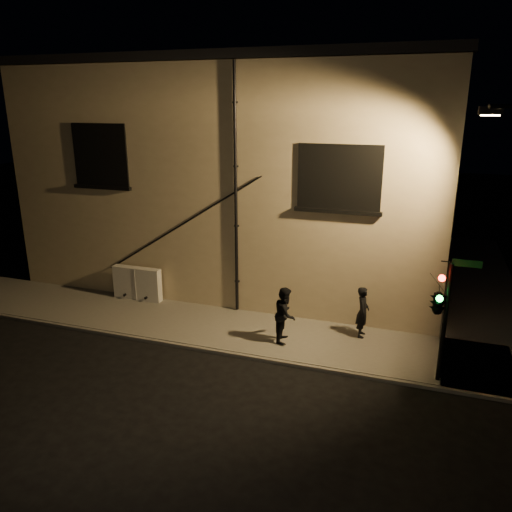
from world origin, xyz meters
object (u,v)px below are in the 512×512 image
(pedestrian_a, at_px, (363,312))
(pedestrian_b, at_px, (285,314))
(traffic_signal, at_px, (439,301))
(utility_cabinet, at_px, (137,283))

(pedestrian_a, height_order, pedestrian_b, pedestrian_b)
(pedestrian_a, distance_m, traffic_signal, 3.29)
(utility_cabinet, relative_size, traffic_signal, 0.56)
(pedestrian_a, bearing_deg, traffic_signal, -136.93)
(pedestrian_b, relative_size, traffic_signal, 0.51)
(pedestrian_b, bearing_deg, traffic_signal, -108.84)
(utility_cabinet, bearing_deg, pedestrian_b, -13.76)
(utility_cabinet, distance_m, traffic_signal, 10.84)
(pedestrian_a, bearing_deg, utility_cabinet, 85.30)
(utility_cabinet, height_order, pedestrian_a, pedestrian_a)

